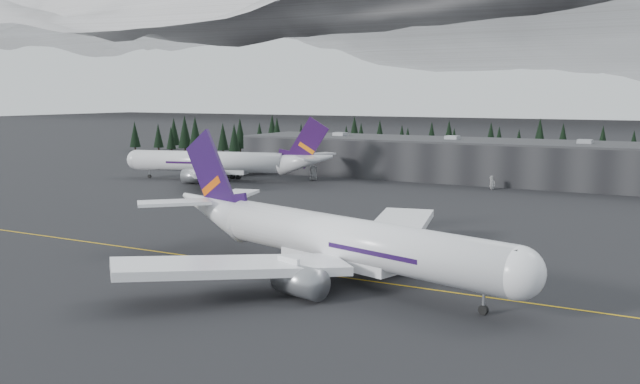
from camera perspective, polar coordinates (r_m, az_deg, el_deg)
The scene contains 8 objects.
ground at distance 115.41m, azimuth -4.83°, elevation -5.62°, with size 1400.00×1400.00×0.00m, color black.
taxiline at distance 113.80m, azimuth -5.39°, elevation -5.82°, with size 400.00×0.40×0.02m, color gold.
terminal at distance 227.93m, azimuth 12.87°, elevation 2.49°, with size 160.00×30.00×12.60m.
treeline at distance 263.48m, azimuth 15.12°, elevation 3.37°, with size 360.00×20.00×15.00m, color black.
jet_main at distance 105.56m, azimuth 0.36°, elevation -3.60°, with size 69.50×63.12×20.87m.
jet_parked at distance 223.71m, azimuth -7.56°, elevation 2.36°, with size 67.17×61.18×20.14m.
gse_vehicle_a at distance 223.10m, azimuth -0.54°, elevation 1.12°, with size 2.24×4.86×1.35m, color silver.
gse_vehicle_b at distance 207.27m, azimuth 13.63°, elevation 0.38°, with size 1.60×3.97×1.35m, color silver.
Camera 1 is at (62.50, -93.23, 26.85)m, focal length 40.00 mm.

